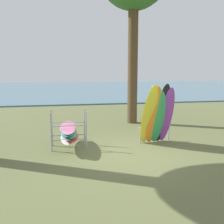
# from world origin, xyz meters

# --- Properties ---
(ground_plane) EXTENTS (80.00, 80.00, 0.00)m
(ground_plane) POSITION_xyz_m (0.00, 0.00, 0.00)
(ground_plane) COLOR #60663D
(lake_water) EXTENTS (80.00, 36.00, 0.10)m
(lake_water) POSITION_xyz_m (0.00, 29.44, 0.05)
(lake_water) COLOR #477084
(lake_water) RESTS_ON ground
(leaning_board_pile) EXTENTS (1.34, 0.90, 2.11)m
(leaning_board_pile) POSITION_xyz_m (1.13, 0.90, 1.00)
(leaning_board_pile) COLOR yellow
(leaning_board_pile) RESTS_ON ground
(board_storage_rack) EXTENTS (1.15, 2.12, 1.25)m
(board_storage_rack) POSITION_xyz_m (-1.90, 1.03, 0.55)
(board_storage_rack) COLOR #9EA0A5
(board_storage_rack) RESTS_ON ground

